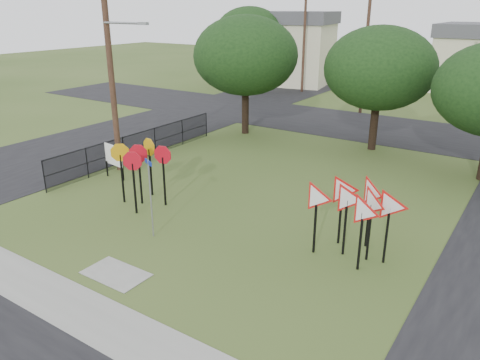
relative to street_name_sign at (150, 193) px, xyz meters
name	(u,v)px	position (x,y,z in m)	size (l,w,h in m)	color
ground	(169,243)	(0.82, -0.10, -1.64)	(140.00, 140.00, 0.00)	#374E1D
sidewalk	(66,303)	(0.82, -4.30, -1.63)	(30.00, 1.60, 0.02)	gray
planting_strip	(26,326)	(0.82, -5.50, -1.63)	(30.00, 0.80, 0.02)	#374E1D
street_left	(134,133)	(-11.18, 9.90, -1.63)	(8.00, 50.00, 0.02)	black
street_far	(367,127)	(0.82, 19.90, -1.63)	(60.00, 8.00, 0.02)	black
curb_pad	(116,274)	(0.82, -2.50, -1.63)	(2.00, 1.20, 0.02)	gray
street_name_sign	(150,193)	(0.00, 0.00, 0.00)	(0.54, 0.27, 2.84)	gray
stop_sign_cluster	(141,160)	(-2.37, 1.94, 0.25)	(2.34, 2.04, 2.55)	black
yield_sign_cluster	(357,203)	(6.39, 2.64, 0.22)	(3.25, 2.01, 2.54)	black
info_board	(114,156)	(-5.68, 3.38, -0.55)	(1.30, 0.24, 1.64)	black
utility_pole_main	(111,63)	(-6.42, 4.39, 3.57)	(3.55, 0.33, 10.00)	#4C3123
far_pole_a	(366,51)	(-1.18, 23.90, 2.96)	(1.40, 0.24, 9.00)	#4C3123
far_pole_c	(304,42)	(-9.18, 29.90, 2.96)	(1.40, 0.24, 9.00)	#4C3123
fence_run	(140,145)	(-6.78, 6.15, -0.86)	(0.05, 11.55, 1.50)	black
house_left	(286,47)	(-13.18, 33.90, 2.01)	(10.58, 8.88, 7.20)	beige
tree_near_left	(246,56)	(-5.18, 13.90, 3.22)	(6.40, 6.40, 7.27)	black
tree_near_mid	(380,68)	(2.82, 14.90, 2.90)	(6.00, 6.00, 6.80)	black
tree_far_left	(249,33)	(-15.18, 29.90, 3.53)	(6.80, 6.80, 7.73)	black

